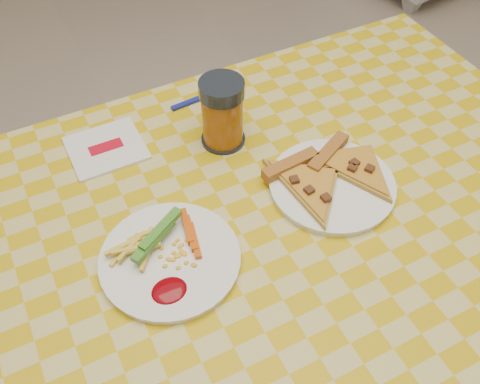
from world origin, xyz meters
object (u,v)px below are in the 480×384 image
table (267,248)px  drink_glass (222,113)px  plate_right (332,186)px  plate_left (170,260)px

table → drink_glass: size_ratio=9.11×
table → plate_right: (0.14, 0.02, 0.08)m
table → plate_right: plate_right is taller
plate_right → drink_glass: drink_glass is taller
plate_right → drink_glass: 0.25m
plate_right → drink_glass: size_ratio=1.60×
plate_right → drink_glass: (-0.12, 0.20, 0.06)m
drink_glass → plate_right: bearing=-59.2°
table → plate_left: plate_left is taller
drink_glass → table: bearing=-95.4°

